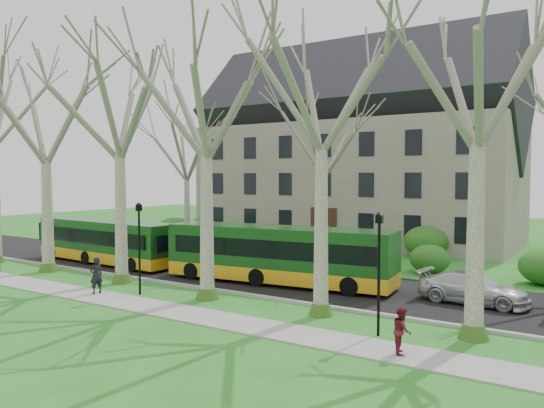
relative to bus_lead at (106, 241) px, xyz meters
The scene contains 14 objects.
ground 15.15m from the bus_lead, 15.67° to the right, with size 120.00×120.00×0.00m, color #267621.
sidewalk 16.00m from the bus_lead, 24.36° to the right, with size 70.00×2.00×0.06m, color gray.
road 14.66m from the bus_lead, ahead, with size 80.00×8.00×0.06m, color black.
curb 14.81m from the bus_lead, 10.05° to the right, with size 80.00×0.25×0.14m, color #A5A39E.
building 22.65m from the bus_lead, 66.86° to the left, with size 26.50×12.20×16.00m.
tree_row_verge 15.98m from the bus_lead, 14.57° to the right, with size 49.00×7.00×14.00m.
tree_row_far 15.56m from the bus_lead, 27.72° to the left, with size 33.00×7.00×12.00m.
lamp_row 15.42m from the bus_lead, 19.26° to the right, with size 36.22×0.22×4.30m.
hedges 13.99m from the bus_lead, 45.23° to the left, with size 30.60×8.60×2.00m.
bus_lead is the anchor object (origin of this frame).
bus_follow 12.79m from the bus_lead, ahead, with size 12.21×2.54×3.05m, color #134315, non-canonical shape.
sedan 22.37m from the bus_lead, ahead, with size 1.91×4.69×1.36m, color silver.
pedestrian_a 9.20m from the bus_lead, 42.47° to the right, with size 0.63×0.42×1.74m, color black.
pedestrian_b 22.89m from the bus_lead, 16.79° to the right, with size 0.72×0.56×1.48m, color maroon.
Camera 1 is at (12.89, -18.56, 5.65)m, focal length 35.00 mm.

